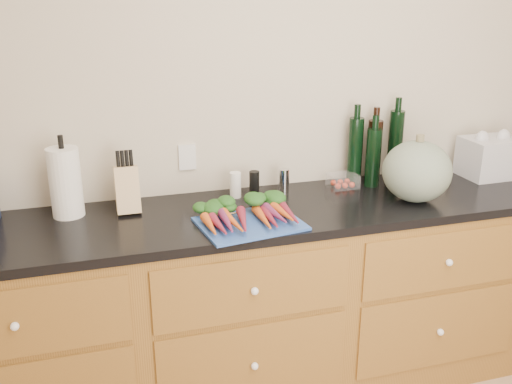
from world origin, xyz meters
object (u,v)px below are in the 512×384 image
object	(u,v)px
paper_towel	(65,183)
carrots	(247,213)
knife_block	(127,189)
cutting_board	(250,224)
tomato_box	(343,181)
squash	(417,171)

from	to	relation	value
paper_towel	carrots	bearing A→B (deg)	-20.72
carrots	knife_block	world-z (taller)	knife_block
carrots	paper_towel	xyz separation A→B (m)	(-0.72, 0.27, 0.11)
knife_block	cutting_board	bearing A→B (deg)	-32.52
tomato_box	knife_block	bearing A→B (deg)	-178.35
knife_block	carrots	bearing A→B (deg)	-28.29
carrots	knife_block	distance (m)	0.54
cutting_board	tomato_box	bearing A→B (deg)	30.12
carrots	tomato_box	xyz separation A→B (m)	(0.57, 0.28, -0.00)
squash	paper_towel	bearing A→B (deg)	170.59
cutting_board	carrots	size ratio (longest dim) A/B	1.00
tomato_box	paper_towel	bearing A→B (deg)	-179.56
cutting_board	paper_towel	xyz separation A→B (m)	(-0.72, 0.32, 0.14)
squash	carrots	bearing A→B (deg)	-178.64
paper_towel	tomato_box	size ratio (longest dim) A/B	2.16
squash	paper_towel	world-z (taller)	paper_towel
cutting_board	knife_block	size ratio (longest dim) A/B	2.04
carrots	tomato_box	distance (m)	0.64
cutting_board	tomato_box	world-z (taller)	tomato_box
cutting_board	squash	xyz separation A→B (m)	(0.81, 0.07, 0.14)
squash	tomato_box	xyz separation A→B (m)	(-0.24, 0.26, -0.11)
cutting_board	tomato_box	distance (m)	0.66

